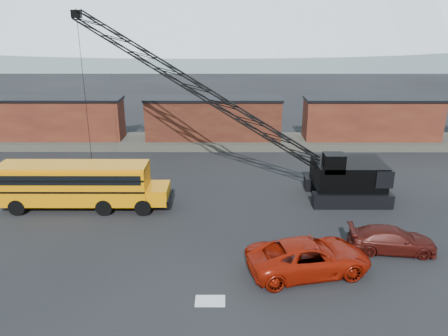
# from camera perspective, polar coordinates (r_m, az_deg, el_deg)

# --- Properties ---
(ground) EXTENTS (160.00, 160.00, 0.00)m
(ground) POSITION_cam_1_polar(r_m,az_deg,el_deg) (24.71, -2.70, -11.46)
(ground) COLOR black
(ground) RESTS_ON ground
(gravel_berm) EXTENTS (120.00, 5.00, 0.70)m
(gravel_berm) POSITION_cam_1_polar(r_m,az_deg,el_deg) (44.92, -1.38, 3.46)
(gravel_berm) COLOR #4E4A40
(gravel_berm) RESTS_ON ground
(boxcar_west_near) EXTENTS (13.70, 3.10, 4.17)m
(boxcar_west_near) POSITION_cam_1_polar(r_m,az_deg,el_deg) (47.53, -21.18, 6.04)
(boxcar_west_near) COLOR #411712
(boxcar_west_near) RESTS_ON gravel_berm
(boxcar_mid) EXTENTS (13.70, 3.10, 4.17)m
(boxcar_mid) POSITION_cam_1_polar(r_m,az_deg,el_deg) (44.32, -1.40, 6.46)
(boxcar_mid) COLOR #4F2416
(boxcar_mid) RESTS_ON gravel_berm
(boxcar_east_near) EXTENTS (13.70, 3.10, 4.17)m
(boxcar_east_near) POSITION_cam_1_polar(r_m,az_deg,el_deg) (46.71, 18.74, 6.11)
(boxcar_east_near) COLOR #411712
(boxcar_east_near) RESTS_ON gravel_berm
(snow_patch) EXTENTS (1.40, 0.90, 0.02)m
(snow_patch) POSITION_cam_1_polar(r_m,az_deg,el_deg) (21.35, -1.82, -16.96)
(snow_patch) COLOR silver
(snow_patch) RESTS_ON ground
(school_bus) EXTENTS (11.65, 2.65, 3.19)m
(school_bus) POSITION_cam_1_polar(r_m,az_deg,el_deg) (31.31, -18.35, -1.96)
(school_bus) COLOR orange
(school_bus) RESTS_ON ground
(red_pickup) EXTENTS (6.87, 4.23, 1.78)m
(red_pickup) POSITION_cam_1_polar(r_m,az_deg,el_deg) (23.33, 11.01, -11.31)
(red_pickup) COLOR #941607
(red_pickup) RESTS_ON ground
(maroon_suv) EXTENTS (5.00, 2.44, 1.40)m
(maroon_suv) POSITION_cam_1_polar(r_m,az_deg,el_deg) (26.63, 21.10, -8.72)
(maroon_suv) COLOR #410F0B
(maroon_suv) RESTS_ON ground
(crawler_crane) EXTENTS (22.96, 6.87, 13.22)m
(crawler_crane) POSITION_cam_1_polar(r_m,az_deg,el_deg) (32.10, -2.76, 9.89)
(crawler_crane) COLOR black
(crawler_crane) RESTS_ON ground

